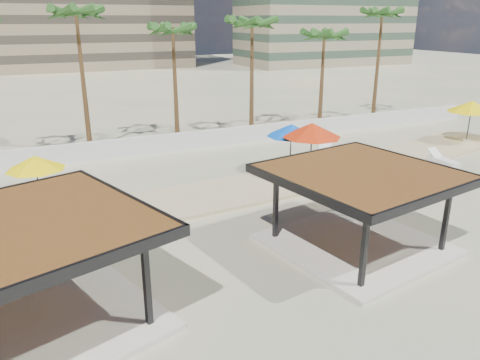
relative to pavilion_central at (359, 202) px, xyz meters
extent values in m
plane|color=tan|center=(-4.16, 0.28, -1.85)|extent=(200.00, 200.00, 0.00)
cube|color=#C6B284|center=(-2.16, 7.28, -1.79)|extent=(16.24, 5.11, 0.24)
cube|color=#C6B284|center=(11.84, 8.78, -1.79)|extent=(16.49, 7.75, 0.24)
cube|color=silver|center=(-4.16, 16.28, -1.25)|extent=(56.00, 0.30, 1.20)
cube|color=beige|center=(0.00, 0.00, -1.76)|extent=(6.73, 6.73, 0.18)
cube|color=black|center=(-1.80, -2.55, -0.35)|extent=(0.18, 0.18, 2.65)
cube|color=black|center=(-2.55, 1.80, -0.35)|extent=(0.18, 0.18, 2.65)
cube|color=black|center=(2.55, -1.80, -0.35)|extent=(0.18, 0.18, 2.65)
cube|color=black|center=(1.80, 2.55, -0.35)|extent=(0.18, 0.18, 2.65)
cube|color=brown|center=(0.00, 0.00, 1.10)|extent=(6.93, 6.93, 0.25)
cube|color=black|center=(0.51, -2.96, 1.10)|extent=(6.02, 1.14, 0.30)
cube|color=black|center=(-0.51, 2.96, 1.10)|extent=(6.02, 1.14, 0.30)
cube|color=black|center=(-2.96, -0.51, 1.10)|extent=(1.14, 6.02, 0.30)
cube|color=black|center=(2.96, 0.51, 1.10)|extent=(1.14, 6.02, 0.30)
cube|color=beige|center=(-11.38, -0.14, -1.76)|extent=(7.67, 7.67, 0.18)
cube|color=black|center=(-8.48, -1.63, -0.28)|extent=(0.21, 0.21, 2.77)
cube|color=black|center=(-9.89, 2.77, -0.28)|extent=(0.21, 0.21, 2.77)
cube|color=brown|center=(-11.38, -0.14, 1.24)|extent=(7.90, 7.90, 0.26)
cube|color=black|center=(-10.42, -3.12, 1.24)|extent=(6.10, 2.06, 0.31)
cube|color=black|center=(-8.40, 0.83, 1.24)|extent=(2.06, 6.10, 0.31)
cylinder|color=beige|center=(-10.75, 9.33, -1.61)|extent=(0.45, 0.45, 0.11)
cylinder|color=#262628|center=(-10.75, 9.33, -0.58)|extent=(0.06, 0.06, 2.17)
cone|color=#FFDB05|center=(-10.75, 9.33, 0.35)|extent=(2.99, 2.99, 0.63)
cylinder|color=beige|center=(3.07, 7.94, -1.60)|extent=(0.55, 0.55, 0.13)
cylinder|color=#262628|center=(3.07, 7.94, -0.34)|extent=(0.08, 0.08, 2.66)
cone|color=red|center=(3.07, 7.94, 0.80)|extent=(4.21, 4.21, 0.78)
cylinder|color=beige|center=(2.71, 9.48, -1.61)|extent=(0.49, 0.49, 0.12)
cylinder|color=#262628|center=(2.71, 9.48, -0.49)|extent=(0.07, 0.07, 2.35)
cone|color=blue|center=(2.71, 9.48, 0.52)|extent=(3.69, 3.69, 0.69)
cylinder|color=beige|center=(17.09, 9.48, -1.60)|extent=(0.55, 0.55, 0.13)
cylinder|color=#262628|center=(17.09, 9.48, -0.34)|extent=(0.08, 0.08, 2.65)
cone|color=#FFDB05|center=(17.09, 9.48, 0.80)|extent=(3.75, 3.75, 0.77)
cube|color=white|center=(-7.61, 6.08, -1.54)|extent=(0.87, 1.91, 0.26)
cube|color=white|center=(-7.61, 6.08, -1.38)|extent=(0.87, 1.91, 0.06)
cube|color=white|center=(-7.70, 6.79, -1.16)|extent=(0.68, 0.71, 0.47)
cube|color=white|center=(3.06, 6.76, -1.51)|extent=(0.94, 2.27, 0.31)
cube|color=white|center=(3.06, 6.76, -1.32)|extent=(0.94, 2.27, 0.07)
cube|color=white|center=(3.12, 7.63, -1.06)|extent=(0.79, 0.82, 0.56)
cube|color=white|center=(11.19, 6.08, -1.53)|extent=(0.76, 1.96, 0.27)
cube|color=white|center=(11.19, 6.08, -1.37)|extent=(0.76, 1.96, 0.06)
cube|color=white|center=(11.22, 6.83, -1.14)|extent=(0.67, 0.69, 0.49)
cube|color=white|center=(5.06, 9.48, -1.51)|extent=(1.99, 2.26, 0.31)
cube|color=white|center=(5.06, 9.48, -1.32)|extent=(1.99, 2.26, 0.07)
cube|color=white|center=(5.59, 10.17, -1.05)|extent=(1.06, 1.07, 0.57)
cone|color=brown|center=(-7.16, 19.18, 2.60)|extent=(0.36, 0.36, 8.90)
ellipsoid|color=#27571F|center=(-7.16, 19.18, 6.81)|extent=(3.00, 3.00, 1.80)
cone|color=brown|center=(-1.16, 18.68, 2.08)|extent=(0.36, 0.36, 7.85)
ellipsoid|color=#27571F|center=(-1.16, 18.68, 5.75)|extent=(3.00, 3.00, 1.80)
cone|color=brown|center=(4.84, 18.88, 2.28)|extent=(0.36, 0.36, 8.25)
ellipsoid|color=#27571F|center=(4.84, 18.88, 6.15)|extent=(3.00, 3.00, 1.80)
cone|color=brown|center=(10.84, 18.48, 1.84)|extent=(0.36, 0.36, 7.37)
ellipsoid|color=#27571F|center=(10.84, 18.48, 5.27)|extent=(3.00, 3.00, 1.80)
cone|color=brown|center=(16.84, 19.08, 2.65)|extent=(0.36, 0.36, 9.00)
ellipsoid|color=#27571F|center=(16.84, 19.08, 6.90)|extent=(3.00, 3.00, 1.80)
camera|label=1|loc=(-10.88, -12.82, 6.43)|focal=35.00mm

